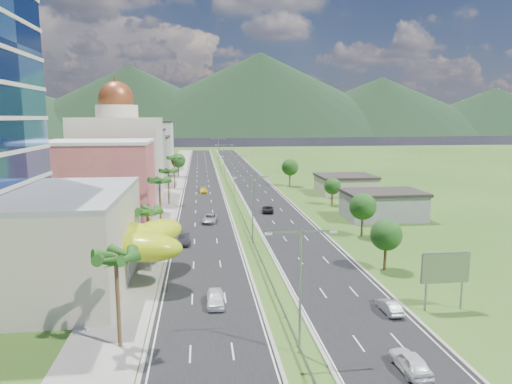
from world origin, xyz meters
name	(u,v)px	position (x,y,z in m)	size (l,w,h in m)	color
ground	(261,263)	(0.00, 0.00, 0.00)	(500.00, 500.00, 0.00)	#2D5119
road_left	(202,178)	(-7.50, 90.00, 0.02)	(11.00, 260.00, 0.04)	black
road_right	(247,178)	(7.50, 90.00, 0.02)	(11.00, 260.00, 0.04)	black
sidewalk_left	(173,179)	(-17.00, 90.00, 0.06)	(7.00, 260.00, 0.12)	gray
median_guardrail	(228,184)	(0.00, 71.99, 0.62)	(0.10, 216.06, 0.76)	gray
streetlight_median_a	(300,279)	(0.00, -25.00, 6.75)	(6.04, 0.25, 11.00)	gray
streetlight_median_b	(253,202)	(0.00, 10.00, 6.75)	(6.04, 0.25, 11.00)	gray
streetlight_median_c	(234,172)	(0.00, 50.00, 6.75)	(6.04, 0.25, 11.00)	gray
streetlight_median_d	(224,157)	(0.00, 95.00, 6.75)	(6.04, 0.25, 11.00)	gray
streetlight_median_e	(219,148)	(0.00, 140.00, 6.75)	(6.04, 0.25, 11.00)	gray
lime_canopy	(106,240)	(-20.00, -4.00, 4.99)	(18.00, 15.00, 7.40)	#A6BE12
pink_shophouse	(100,181)	(-28.00, 32.00, 7.50)	(20.00, 15.00, 15.00)	#B64A4E
domed_building	(119,153)	(-28.00, 55.00, 11.35)	(20.00, 20.00, 28.70)	beige
midrise_grey	(137,158)	(-27.00, 80.00, 8.00)	(16.00, 15.00, 16.00)	gray
midrise_beige	(146,156)	(-27.00, 102.00, 6.50)	(16.00, 15.00, 13.00)	#B5AB95
midrise_white	(152,145)	(-27.00, 125.00, 9.00)	(16.00, 15.00, 18.00)	silver
billboard	(445,270)	(17.00, -18.00, 4.42)	(5.20, 0.35, 6.20)	gray
shed_near	(383,206)	(28.00, 25.00, 2.50)	(15.00, 10.00, 5.00)	gray
shed_far	(345,185)	(30.00, 55.00, 2.20)	(14.00, 12.00, 4.40)	#B5AB95
palm_tree_a	(116,260)	(-15.50, -22.00, 8.02)	(3.60, 3.60, 9.10)	#47301C
palm_tree_b	(147,213)	(-15.50, 2.00, 7.06)	(3.60, 3.60, 8.10)	#47301C
palm_tree_c	(159,182)	(-15.50, 22.00, 8.50)	(3.60, 3.60, 9.60)	#47301C
palm_tree_d	(168,172)	(-15.50, 45.00, 7.54)	(3.60, 3.60, 8.60)	#47301C
palm_tree_e	(174,159)	(-15.50, 70.00, 8.31)	(3.60, 3.60, 9.40)	#47301C
leafy_tree_lfar	(178,161)	(-15.50, 95.00, 5.58)	(4.90, 4.90, 8.05)	#47301C
leafy_tree_ra	(386,235)	(16.00, -5.00, 4.78)	(4.20, 4.20, 6.90)	#47301C
leafy_tree_rb	(363,207)	(19.00, 12.00, 5.18)	(4.55, 4.55, 7.47)	#47301C
leafy_tree_rc	(332,186)	(22.00, 40.00, 4.37)	(3.85, 3.85, 6.33)	#47301C
leafy_tree_rd	(290,167)	(18.00, 70.00, 5.58)	(4.90, 4.90, 8.05)	#47301C
mountain_ridge	(261,135)	(60.00, 450.00, 0.00)	(860.00, 140.00, 90.00)	black
car_white_near_left	(215,298)	(-6.81, -13.96, 0.82)	(1.85, 4.59, 1.56)	white
car_dark_left	(184,239)	(-11.01, 10.72, 0.84)	(1.70, 4.88, 1.61)	black
car_silver_mid_left	(210,218)	(-6.51, 25.45, 0.82)	(2.59, 5.61, 1.56)	#A3A5AA
car_yellow_far_left	(204,190)	(-7.37, 60.46, 0.74)	(1.96, 4.83, 1.40)	gold
car_white_near_right	(410,362)	(8.17, -28.88, 0.85)	(1.91, 4.75, 1.62)	white
car_silver_right	(389,306)	(11.06, -18.06, 0.70)	(1.41, 4.03, 1.33)	#9C9FA4
car_dark_far_right	(268,209)	(5.99, 33.49, 0.74)	(2.32, 5.04, 1.40)	black
motorcycle	(167,286)	(-12.30, -9.11, 0.62)	(0.55, 1.81, 1.16)	black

